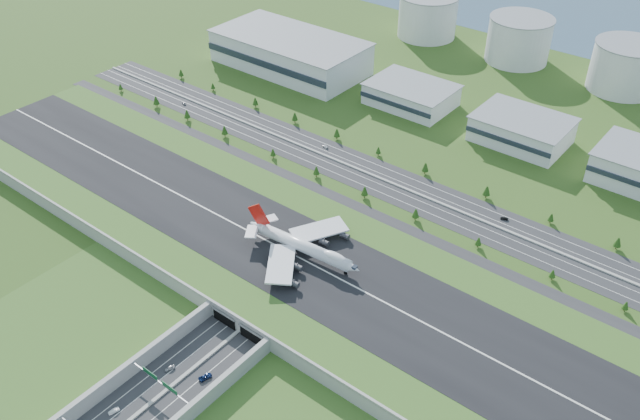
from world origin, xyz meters
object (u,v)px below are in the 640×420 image
Objects in this scene: car_0 at (170,368)px; car_5 at (504,218)px; fuel_tank_a at (428,16)px; car_7 at (325,147)px; car_4 at (184,104)px; car_1 at (114,411)px; car_2 at (205,377)px; boeing_747 at (303,246)px.

car_5 is at bearing 92.14° from car_0.
car_7 is at bearing -76.51° from fuel_tank_a.
car_4 is (-180.13, 171.71, -0.07)m from car_0.
car_1 reaches higher than car_4.
car_2 reaches higher than car_4.
car_7 is (-126.59, -0.53, -0.03)m from car_5.
car_4 is at bearing 147.61° from car_1.
car_0 is (-1.96, -87.20, -13.03)m from boeing_747.
car_0 is at bearing 34.55° from car_7.
car_0 is 28.85m from car_1.
car_4 is 0.98× the size of car_5.
car_5 is at bearing 89.25° from car_1.
car_7 is at bearing -51.21° from car_2.
boeing_747 is 119.22m from car_5.
car_0 is 1.09× the size of car_4.
boeing_747 is 14.67× the size of car_7.
car_0 is 1.01× the size of car_1.
car_0 is 248.86m from car_4.
boeing_747 is 83.19m from car_2.
car_2 is (127.85, -388.21, -16.57)m from fuel_tank_a.
car_2 is at bearing 81.02° from car_1.
car_0 reaches higher than car_4.
car_4 is at bearing 150.90° from boeing_747.
car_5 is (176.17, -206.09, -16.69)m from fuel_tank_a.
car_2 is (15.51, 6.15, 0.04)m from car_0.
car_1 is (-2.60, -116.04, -13.06)m from boeing_747.
car_4 is at bearing -106.50° from car_5.
car_5 is (61.86, 101.07, -13.11)m from boeing_747.
fuel_tank_a is 11.06× the size of car_0.
fuel_tank_a is at bearing 0.71° from car_4.
car_2 reaches higher than car_5.
car_7 is (-62.77, 187.74, -0.10)m from car_0.
car_5 is (48.31, 182.12, -0.12)m from car_2.
car_4 is at bearing -106.93° from fuel_tank_a.
car_0 is at bearing 37.10° from car_2.
car_7 is (49.57, -206.62, -16.71)m from fuel_tank_a.
car_7 is at bearing 129.36° from car_0.
boeing_747 is at bearing 48.84° from car_7.
fuel_tank_a is 0.74× the size of boeing_747.
car_7 is at bearing -64.58° from car_4.
boeing_747 is 201.17m from car_4.
fuel_tank_a is at bearing -150.44° from car_7.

